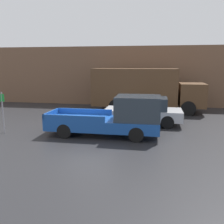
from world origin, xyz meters
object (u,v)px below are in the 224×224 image
at_px(car, 144,111).
at_px(delivery_truck, 143,89).
at_px(parking_sign, 3,110).
at_px(pickup_truck, 116,117).

bearing_deg(car, delivery_truck, 94.07).
distance_m(delivery_truck, parking_sign, 10.29).
bearing_deg(car, parking_sign, -155.41).
bearing_deg(pickup_truck, parking_sign, -175.18).
height_order(pickup_truck, delivery_truck, delivery_truck).
height_order(car, parking_sign, parking_sign).
relative_size(car, delivery_truck, 0.55).
xyz_separation_m(car, delivery_truck, (-0.30, 4.19, 0.95)).
relative_size(car, parking_sign, 2.12).
relative_size(pickup_truck, delivery_truck, 0.69).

